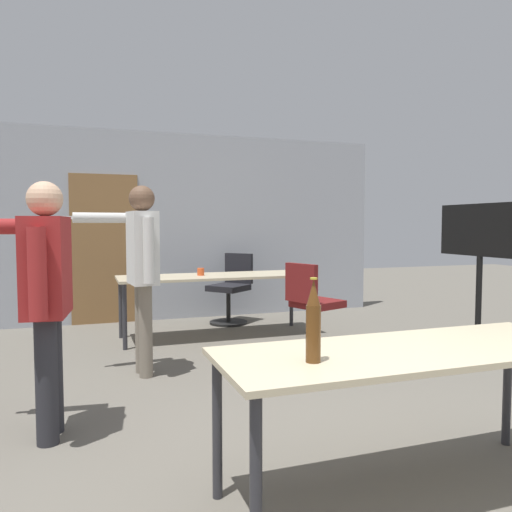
{
  "coord_description": "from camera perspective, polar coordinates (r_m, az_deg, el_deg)",
  "views": [
    {
      "loc": [
        -1.37,
        -1.5,
        1.36
      ],
      "look_at": [
        -0.01,
        2.44,
        1.1
      ],
      "focal_mm": 35.0,
      "sensor_mm": 36.0,
      "label": 1
    }
  ],
  "objects": [
    {
      "name": "person_right_polo",
      "position": [
        4.58,
        -13.0,
        -0.45
      ],
      "size": [
        0.81,
        0.58,
        1.71
      ],
      "rotation": [
        0.0,
        0.0,
        1.67
      ],
      "color": "slate",
      "rests_on": "ground_plane"
    },
    {
      "name": "conference_table_near",
      "position": [
        2.65,
        17.39,
        -11.47
      ],
      "size": [
        1.97,
        0.71,
        0.75
      ],
      "color": "#C6B793",
      "rests_on": "ground_plane"
    },
    {
      "name": "drink_cup",
      "position": [
        6.02,
        -6.34,
        -1.8
      ],
      "size": [
        0.08,
        0.08,
        0.09
      ],
      "color": "#E05123",
      "rests_on": "conference_table_far"
    },
    {
      "name": "tv_screen",
      "position": [
        5.55,
        24.21,
        -0.65
      ],
      "size": [
        0.44,
        1.11,
        1.58
      ],
      "rotation": [
        0.0,
        0.0,
        -1.57
      ],
      "color": "black",
      "rests_on": "ground_plane"
    },
    {
      "name": "office_chair_mid_tucked",
      "position": [
        6.93,
        -2.82,
        -3.91
      ],
      "size": [
        0.69,
        0.68,
        0.96
      ],
      "rotation": [
        0.0,
        0.0,
        2.26
      ],
      "color": "black",
      "rests_on": "ground_plane"
    },
    {
      "name": "beer_bottle",
      "position": [
        2.24,
        6.58,
        -7.56
      ],
      "size": [
        0.07,
        0.07,
        0.38
      ],
      "color": "#563314",
      "rests_on": "conference_table_near"
    },
    {
      "name": "person_left_plaid",
      "position": [
        3.4,
        -23.01,
        -3.16
      ],
      "size": [
        0.74,
        0.71,
        1.63
      ],
      "rotation": [
        0.0,
        0.0,
        1.46
      ],
      "color": "#28282D",
      "rests_on": "ground_plane"
    },
    {
      "name": "back_wall",
      "position": [
        7.32,
        -8.53,
        3.27
      ],
      "size": [
        5.95,
        0.12,
        2.66
      ],
      "color": "#A3A8B2",
      "rests_on": "ground_plane"
    },
    {
      "name": "office_chair_far_left",
      "position": [
        5.58,
        6.51,
        -5.88
      ],
      "size": [
        0.65,
        0.6,
        0.94
      ],
      "rotation": [
        0.0,
        0.0,
        5.08
      ],
      "color": "black",
      "rests_on": "ground_plane"
    },
    {
      "name": "conference_table_far",
      "position": [
        6.07,
        -4.5,
        -2.76
      ],
      "size": [
        2.35,
        0.72,
        0.75
      ],
      "color": "#C6B793",
      "rests_on": "ground_plane"
    }
  ]
}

